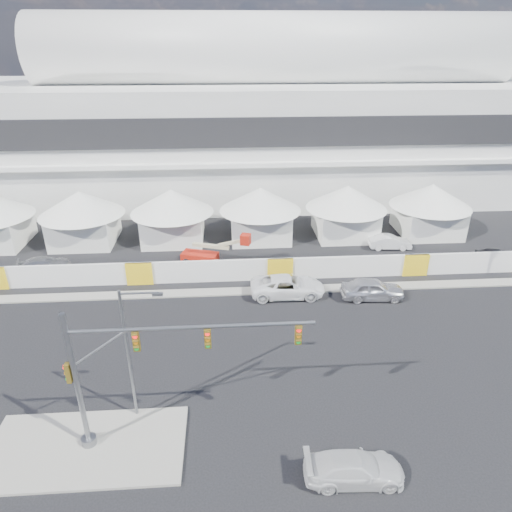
{
  "coord_description": "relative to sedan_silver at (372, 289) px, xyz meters",
  "views": [
    {
      "loc": [
        1.53,
        -20.36,
        19.03
      ],
      "look_at": [
        3.61,
        10.0,
        4.47
      ],
      "focal_mm": 32.0,
      "sensor_mm": 36.0,
      "label": 1
    }
  ],
  "objects": [
    {
      "name": "tent_row",
      "position": [
        -12.54,
        13.22,
        2.3
      ],
      "size": [
        53.4,
        8.4,
        5.4
      ],
      "color": "white",
      "rests_on": "ground"
    },
    {
      "name": "streetlight_median",
      "position": [
        -16.63,
        -11.58,
        3.8
      ],
      "size": [
        2.17,
        0.22,
        7.85
      ],
      "color": "slate",
      "rests_on": "median_island"
    },
    {
      "name": "sedan_silver",
      "position": [
        0.0,
        0.0,
        0.0
      ],
      "size": [
        2.26,
        5.1,
        1.71
      ],
      "primitive_type": "imported",
      "rotation": [
        0.0,
        0.0,
        1.52
      ],
      "color": "silver",
      "rests_on": "ground"
    },
    {
      "name": "lot_car_a",
      "position": [
        4.64,
        9.4,
        -0.17
      ],
      "size": [
        1.73,
        4.24,
        1.37
      ],
      "primitive_type": "imported",
      "rotation": [
        0.0,
        0.0,
        1.5
      ],
      "color": "silver",
      "rests_on": "ground"
    },
    {
      "name": "pickup_near",
      "position": [
        -5.85,
        -16.41,
        -0.16
      ],
      "size": [
        2.13,
        4.83,
        1.38
      ],
      "primitive_type": "imported",
      "rotation": [
        0.0,
        0.0,
        1.53
      ],
      "color": "silver",
      "rests_on": "ground"
    },
    {
      "name": "lot_car_c",
      "position": [
        -28.08,
        6.76,
        -0.2
      ],
      "size": [
        3.03,
        4.82,
        1.3
      ],
      "primitive_type": "imported",
      "rotation": [
        0.0,
        0.0,
        1.86
      ],
      "color": "#9E9FA3",
      "rests_on": "ground"
    },
    {
      "name": "ground",
      "position": [
        -13.04,
        -10.78,
        -0.85
      ],
      "size": [
        160.0,
        160.0,
        0.0
      ],
      "primitive_type": "plane",
      "color": "black",
      "rests_on": "ground"
    },
    {
      "name": "traffic_mast",
      "position": [
        -16.5,
        -13.55,
        3.75
      ],
      "size": [
        11.77,
        0.77,
        7.9
      ],
      "color": "gray",
      "rests_on": "median_island"
    },
    {
      "name": "pickup_curb",
      "position": [
        -6.74,
        0.95,
        -0.02
      ],
      "size": [
        2.87,
        6.07,
        1.68
      ],
      "primitive_type": "imported",
      "rotation": [
        0.0,
        0.0,
        1.56
      ],
      "color": "white",
      "rests_on": "ground"
    },
    {
      "name": "median_island",
      "position": [
        -19.04,
        -13.78,
        -0.78
      ],
      "size": [
        10.0,
        5.0,
        0.15
      ],
      "primitive_type": "cube",
      "color": "gray",
      "rests_on": "ground"
    },
    {
      "name": "far_curb",
      "position": [
        6.96,
        1.72,
        -0.79
      ],
      "size": [
        80.0,
        1.2,
        0.12
      ],
      "primitive_type": "cube",
      "color": "gray",
      "rests_on": "ground"
    },
    {
      "name": "stadium",
      "position": [
        -4.34,
        30.72,
        8.6
      ],
      "size": [
        80.0,
        24.8,
        21.98
      ],
      "color": "silver",
      "rests_on": "ground"
    },
    {
      "name": "boom_lift",
      "position": [
        -13.49,
        7.41,
        0.04
      ],
      "size": [
        6.76,
        2.42,
        3.32
      ],
      "rotation": [
        0.0,
        0.0,
        -0.31
      ],
      "color": "red",
      "rests_on": "ground"
    },
    {
      "name": "lot_car_b",
      "position": [
        13.63,
        5.73,
        -0.21
      ],
      "size": [
        2.42,
        4.06,
        1.3
      ],
      "primitive_type": "imported",
      "rotation": [
        0.0,
        0.0,
        1.32
      ],
      "color": "black",
      "rests_on": "ground"
    },
    {
      "name": "hoarding_fence",
      "position": [
        -7.04,
        3.72,
        0.15
      ],
      "size": [
        70.0,
        0.25,
        2.0
      ],
      "primitive_type": "cube",
      "color": "white",
      "rests_on": "ground"
    }
  ]
}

